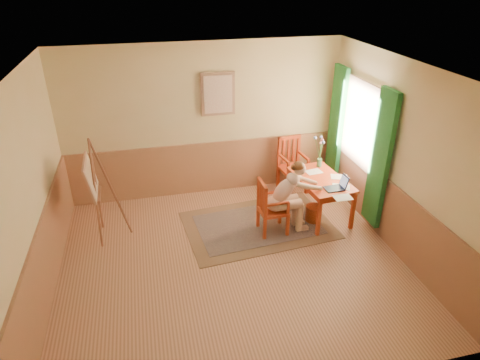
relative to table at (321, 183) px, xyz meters
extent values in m
cube|color=tan|center=(-1.74, -0.91, -0.64)|extent=(5.00, 4.50, 0.02)
cube|color=white|center=(-1.74, -0.91, 2.18)|extent=(5.00, 4.50, 0.02)
cube|color=#D5BF82|center=(-1.74, 1.35, 0.77)|extent=(5.00, 0.02, 2.80)
cube|color=#D5BF82|center=(-1.74, -3.17, 0.77)|extent=(5.00, 0.02, 2.80)
cube|color=#D5BF82|center=(-4.25, -0.91, 0.77)|extent=(0.02, 4.50, 2.80)
cube|color=#D5BF82|center=(0.77, -0.91, 0.77)|extent=(0.02, 4.50, 2.80)
cube|color=#B37A56|center=(-1.74, 1.32, -0.13)|extent=(5.00, 0.04, 1.00)
cube|color=#B37A56|center=(-4.22, -0.91, -0.13)|extent=(0.04, 4.50, 1.00)
cube|color=#B37A56|center=(0.74, -0.91, -0.13)|extent=(0.04, 4.50, 1.00)
cube|color=white|center=(0.73, 0.19, 0.92)|extent=(0.02, 1.00, 1.30)
cube|color=#9C7256|center=(0.71, 0.19, 0.92)|extent=(0.03, 1.12, 1.42)
cube|color=#277B33|center=(0.66, -0.59, 0.62)|extent=(0.08, 0.45, 2.20)
cube|color=#277B33|center=(0.66, 0.97, 0.62)|extent=(0.08, 0.45, 2.20)
cube|color=#9C7256|center=(-1.49, 1.30, 1.27)|extent=(0.60, 0.04, 0.76)
cube|color=beige|center=(-1.49, 1.28, 1.27)|extent=(0.50, 0.02, 0.66)
cube|color=#8C7251|center=(-1.11, -0.08, -0.62)|extent=(2.53, 1.80, 0.01)
cube|color=black|center=(-1.11, -0.08, -0.62)|extent=(2.10, 1.37, 0.01)
cube|color=#BA4421|center=(0.00, 0.00, 0.07)|extent=(0.84, 1.27, 0.04)
cube|color=#BA4421|center=(0.00, 0.00, 0.00)|extent=(0.73, 1.16, 0.10)
cube|color=#BA4421|center=(-0.25, -0.58, -0.29)|extent=(0.06, 0.06, 0.68)
cube|color=#BA4421|center=(0.37, -0.52, -0.29)|extent=(0.06, 0.06, 0.68)
cube|color=#BA4421|center=(-0.37, 0.52, -0.29)|extent=(0.06, 0.06, 0.68)
cube|color=#BA4421|center=(0.25, 0.58, -0.29)|extent=(0.06, 0.06, 0.68)
cube|color=#BA4421|center=(-0.93, -0.30, -0.23)|extent=(0.44, 0.42, 0.04)
cube|color=#BA4421|center=(-1.12, -0.49, -0.44)|extent=(0.05, 0.05, 0.38)
cube|color=#BA4421|center=(-0.73, -0.48, -0.44)|extent=(0.05, 0.05, 0.38)
cube|color=#BA4421|center=(-1.12, -0.12, -0.44)|extent=(0.05, 0.05, 0.38)
cube|color=#BA4421|center=(-0.74, -0.11, -0.44)|extent=(0.05, 0.05, 0.38)
cube|color=#BA4421|center=(-1.12, -0.49, 0.05)|extent=(0.05, 0.05, 0.52)
cube|color=#BA4421|center=(-1.12, -0.12, 0.05)|extent=(0.05, 0.05, 0.52)
cube|color=#BA4421|center=(-1.12, -0.31, 0.28)|extent=(0.06, 0.41, 0.06)
cube|color=#BA4421|center=(-1.12, -0.40, 0.04)|extent=(0.03, 0.04, 0.42)
cube|color=#BA4421|center=(-1.12, -0.31, 0.04)|extent=(0.03, 0.04, 0.42)
cube|color=#BA4421|center=(-1.12, -0.21, 0.04)|extent=(0.03, 0.04, 0.42)
cube|color=#BA4421|center=(-0.92, -0.48, 0.00)|extent=(0.39, 0.05, 0.03)
cube|color=#BA4421|center=(-0.74, -0.48, -0.11)|extent=(0.04, 0.04, 0.21)
cube|color=#BA4421|center=(-0.93, -0.12, 0.00)|extent=(0.39, 0.05, 0.03)
cube|color=#BA4421|center=(-0.75, -0.11, -0.11)|extent=(0.04, 0.04, 0.21)
cube|color=#BA4421|center=(-0.13, 0.97, -0.18)|extent=(0.51, 0.53, 0.05)
cube|color=#BA4421|center=(-0.36, 1.16, -0.42)|extent=(0.06, 0.06, 0.42)
cube|color=#BA4421|center=(-0.31, 0.73, -0.42)|extent=(0.06, 0.06, 0.42)
cube|color=#BA4421|center=(0.04, 1.21, -0.42)|extent=(0.06, 0.06, 0.42)
cube|color=#BA4421|center=(0.09, 0.78, -0.42)|extent=(0.06, 0.06, 0.42)
cube|color=#BA4421|center=(-0.36, 1.16, 0.13)|extent=(0.06, 0.06, 0.57)
cube|color=#BA4421|center=(0.04, 1.21, 0.13)|extent=(0.06, 0.06, 0.57)
cube|color=#BA4421|center=(-0.16, 1.18, 0.38)|extent=(0.46, 0.10, 0.06)
cube|color=#BA4421|center=(-0.26, 1.17, 0.11)|extent=(0.05, 0.04, 0.47)
cube|color=#BA4421|center=(-0.16, 1.18, 0.11)|extent=(0.05, 0.04, 0.47)
cube|color=#BA4421|center=(-0.05, 1.19, 0.11)|extent=(0.05, 0.04, 0.47)
cube|color=#BA4421|center=(-0.34, 0.95, 0.07)|extent=(0.09, 0.43, 0.04)
cube|color=#BA4421|center=(-0.31, 0.74, -0.05)|extent=(0.05, 0.05, 0.23)
cube|color=#BA4421|center=(0.07, 0.99, 0.07)|extent=(0.09, 0.43, 0.04)
cube|color=#BA4421|center=(0.09, 0.79, -0.05)|extent=(0.05, 0.05, 0.23)
ellipsoid|color=beige|center=(-0.91, -0.32, -0.09)|extent=(0.28, 0.35, 0.22)
cylinder|color=beige|center=(-0.71, -0.40, -0.10)|extent=(0.43, 0.16, 0.15)
cylinder|color=beige|center=(-0.71, -0.22, -0.10)|extent=(0.43, 0.16, 0.15)
cylinder|color=beige|center=(-0.50, -0.39, -0.36)|extent=(0.11, 0.11, 0.49)
cylinder|color=beige|center=(-0.51, -0.22, -0.36)|extent=(0.11, 0.11, 0.49)
cube|color=beige|center=(-0.44, -0.39, -0.59)|extent=(0.21, 0.09, 0.07)
cube|color=beige|center=(-0.45, -0.22, -0.59)|extent=(0.21, 0.09, 0.07)
ellipsoid|color=beige|center=(-0.77, -0.31, 0.13)|extent=(0.48, 0.29, 0.51)
ellipsoid|color=beige|center=(-0.62, -0.31, 0.31)|extent=(0.20, 0.30, 0.17)
sphere|color=beige|center=(-0.52, -0.31, 0.47)|extent=(0.20, 0.20, 0.19)
ellipsoid|color=#522F15|center=(-0.54, -0.31, 0.52)|extent=(0.19, 0.19, 0.14)
sphere|color=#522F15|center=(-0.62, -0.31, 0.51)|extent=(0.10, 0.10, 0.10)
cylinder|color=beige|center=(-0.53, -0.45, 0.26)|extent=(0.22, 0.10, 0.14)
cylinder|color=beige|center=(-0.31, -0.42, 0.18)|extent=(0.29, 0.14, 0.17)
sphere|color=beige|center=(-0.44, -0.46, 0.23)|extent=(0.09, 0.09, 0.09)
sphere|color=beige|center=(-0.19, -0.39, 0.13)|extent=(0.07, 0.07, 0.07)
cylinder|color=beige|center=(-0.54, -0.16, 0.26)|extent=(0.22, 0.11, 0.14)
cylinder|color=beige|center=(-0.32, -0.18, 0.18)|extent=(0.29, 0.13, 0.17)
sphere|color=beige|center=(-0.44, -0.15, 0.23)|extent=(0.09, 0.09, 0.09)
sphere|color=beige|center=(-0.19, -0.21, 0.13)|extent=(0.07, 0.07, 0.07)
cube|color=#1E2338|center=(0.05, -0.39, 0.10)|extent=(0.30, 0.23, 0.02)
cube|color=#2D3342|center=(0.05, -0.39, 0.10)|extent=(0.27, 0.18, 0.00)
cube|color=#1E2338|center=(0.22, -0.38, 0.20)|extent=(0.07, 0.22, 0.20)
cube|color=#99BFF2|center=(0.21, -0.38, 0.20)|extent=(0.05, 0.18, 0.16)
cube|color=white|center=(0.07, -0.68, 0.09)|extent=(0.28, 0.20, 0.00)
cube|color=white|center=(0.32, -0.02, 0.09)|extent=(0.33, 0.29, 0.00)
cube|color=white|center=(-0.03, 0.26, 0.09)|extent=(0.30, 0.23, 0.00)
cube|color=white|center=(0.19, -0.35, 0.09)|extent=(0.34, 0.31, 0.00)
cylinder|color=#3F724C|center=(0.15, 0.44, 0.16)|extent=(0.11, 0.11, 0.15)
cylinder|color=#3F7233|center=(0.11, 0.49, 0.41)|extent=(0.09, 0.10, 0.39)
sphere|color=#728CD8|center=(0.07, 0.53, 0.61)|extent=(0.07, 0.07, 0.06)
cylinder|color=#3F7233|center=(0.14, 0.40, 0.42)|extent=(0.03, 0.10, 0.41)
sphere|color=pink|center=(0.13, 0.36, 0.63)|extent=(0.05, 0.05, 0.04)
cylinder|color=#3F7233|center=(0.15, 0.46, 0.37)|extent=(0.02, 0.04, 0.30)
sphere|color=pink|center=(0.16, 0.48, 0.52)|extent=(0.06, 0.06, 0.05)
cylinder|color=#3F7233|center=(0.14, 0.38, 0.41)|extent=(0.03, 0.13, 0.38)
sphere|color=#728CD8|center=(0.13, 0.32, 0.60)|extent=(0.07, 0.07, 0.05)
cylinder|color=#3F7233|center=(0.17, 0.49, 0.39)|extent=(0.06, 0.10, 0.34)
sphere|color=pink|center=(0.20, 0.54, 0.56)|extent=(0.06, 0.06, 0.05)
cylinder|color=#3F7233|center=(0.16, 0.47, 0.39)|extent=(0.04, 0.06, 0.35)
sphere|color=pink|center=(0.18, 0.49, 0.56)|extent=(0.06, 0.06, 0.05)
cylinder|color=#3F7233|center=(0.17, 0.50, 0.41)|extent=(0.05, 0.11, 0.39)
sphere|color=#728CD8|center=(0.19, 0.55, 0.61)|extent=(0.06, 0.06, 0.05)
cylinder|color=#AF4825|center=(-0.15, -0.16, -0.48)|extent=(0.37, 0.37, 0.29)
cylinder|color=brown|center=(-3.61, 0.06, 0.22)|extent=(0.07, 0.31, 1.70)
cylinder|color=brown|center=(-3.62, 0.34, 0.22)|extent=(0.09, 0.31, 1.70)
cylinder|color=brown|center=(-3.39, 0.21, 0.22)|extent=(0.45, 0.05, 1.70)
cylinder|color=brown|center=(-3.64, 0.20, 0.15)|extent=(0.04, 0.48, 0.03)
cube|color=brown|center=(-3.58, 0.20, 0.15)|extent=(0.07, 0.51, 0.03)
cube|color=#9C7256|center=(-3.66, 0.20, 0.45)|extent=(0.15, 0.75, 0.56)
cube|color=beige|center=(-3.64, 0.20, 0.45)|extent=(0.12, 0.68, 0.49)
camera|label=1|loc=(-2.77, -5.73, 3.30)|focal=31.23mm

